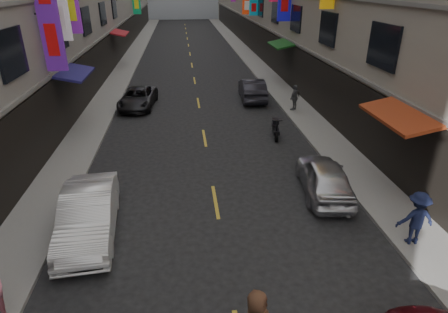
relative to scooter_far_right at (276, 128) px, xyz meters
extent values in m
cube|color=slate|center=(-9.57, 18.18, -0.38)|extent=(2.00, 90.00, 0.12)
cube|color=slate|center=(2.43, 18.18, -0.38)|extent=(2.00, 90.00, 0.12)
cube|color=black|center=(-10.52, 18.18, 1.06)|extent=(0.12, 85.50, 3.00)
cube|color=#66635E|center=(-10.51, 18.18, 2.76)|extent=(0.16, 90.00, 0.14)
cube|color=black|center=(3.38, 18.18, 1.06)|extent=(0.12, 85.50, 3.00)
cube|color=#66635E|center=(3.37, 18.18, 2.76)|extent=(0.16, 90.00, 0.14)
cube|color=#501887|center=(-10.03, 0.36, 5.43)|extent=(0.87, 0.18, 4.79)
cylinder|color=black|center=(-10.08, 0.36, 5.43)|extent=(0.97, 0.08, 0.08)
cube|color=#0D829E|center=(2.90, 22.33, 4.89)|extent=(0.87, 0.18, 2.70)
cylinder|color=black|center=(2.95, 22.33, 4.89)|extent=(0.97, 0.08, 0.08)
cube|color=maroon|center=(2.73, -5.82, 2.56)|extent=(1.39, 3.20, 0.41)
cube|color=navy|center=(-9.87, 2.18, 2.56)|extent=(1.39, 3.20, 0.41)
cube|color=#134715|center=(2.73, 10.18, 2.56)|extent=(1.39, 3.20, 0.41)
cube|color=maroon|center=(-9.87, 18.18, 2.56)|extent=(1.39, 3.20, 0.41)
cube|color=gold|center=(-3.57, -5.82, -0.44)|extent=(0.12, 2.20, 0.01)
cube|color=gold|center=(-3.57, 0.18, -0.44)|extent=(0.12, 2.20, 0.01)
cube|color=gold|center=(-3.57, 6.18, -0.44)|extent=(0.12, 2.20, 0.01)
cube|color=gold|center=(-3.57, 12.18, -0.44)|extent=(0.12, 2.20, 0.01)
cube|color=gold|center=(-3.57, 18.18, -0.44)|extent=(0.12, 2.20, 0.01)
cube|color=gold|center=(-3.57, 24.18, -0.44)|extent=(0.12, 2.20, 0.01)
cube|color=gold|center=(-3.57, 30.18, -0.44)|extent=(0.12, 2.20, 0.01)
cube|color=gold|center=(-3.57, 36.18, -0.44)|extent=(0.12, 2.20, 0.01)
cube|color=gold|center=(-3.57, 42.18, -0.44)|extent=(0.12, 2.20, 0.01)
cube|color=gold|center=(-3.57, 48.18, -0.44)|extent=(0.12, 2.20, 0.01)
cube|color=gold|center=(-3.57, 54.18, -0.44)|extent=(0.12, 2.20, 0.01)
cylinder|color=black|center=(-0.10, -0.67, -0.19)|extent=(0.19, 0.51, 0.50)
cylinder|color=black|center=(0.09, 0.61, -0.19)|extent=(0.19, 0.51, 0.50)
cube|color=black|center=(0.00, -0.03, -0.04)|extent=(0.49, 1.33, 0.18)
cube|color=black|center=(0.03, 0.22, 0.31)|extent=(0.40, 0.59, 0.22)
cylinder|color=black|center=(-0.09, -0.57, 0.26)|extent=(0.13, 0.36, 0.88)
cylinder|color=black|center=(-0.09, -0.57, 0.61)|extent=(0.50, 0.13, 0.06)
imported|color=silver|center=(-7.57, -7.22, 0.27)|extent=(1.87, 4.44, 1.43)
imported|color=black|center=(-7.30, 5.70, 0.14)|extent=(2.35, 4.39, 1.17)
imported|color=silver|center=(0.43, -5.65, 0.22)|extent=(2.02, 4.06, 1.33)
imported|color=#26252C|center=(0.00, 6.55, 0.25)|extent=(1.69, 4.29, 1.39)
imported|color=#131936|center=(1.95, -8.88, 0.51)|extent=(1.10, 0.61, 1.67)
imported|color=#535355|center=(2.04, 3.72, 0.44)|extent=(1.00, 0.97, 1.52)
camera|label=1|loc=(-4.54, -17.15, 6.68)|focal=30.00mm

